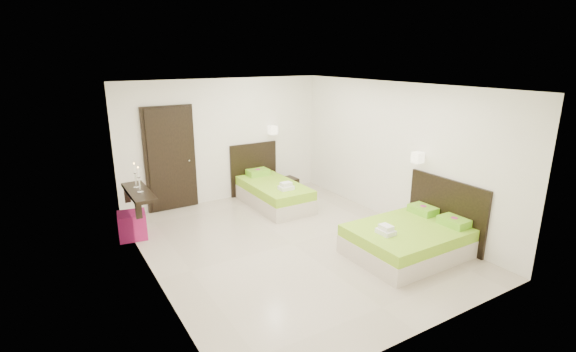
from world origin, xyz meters
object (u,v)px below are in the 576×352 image
bed_double (411,238)px  ottoman (132,225)px  nightstand (287,186)px  bed_single (272,191)px

bed_double → ottoman: 4.68m
bed_double → nightstand: size_ratio=4.19×
ottoman → bed_single: bearing=4.7°
bed_single → nightstand: (0.61, 0.38, -0.09)m
bed_single → ottoman: bed_single is taller
bed_single → bed_double: bearing=-76.2°
bed_single → nightstand: bed_single is taller
nightstand → bed_double: bearing=-90.3°
bed_double → ottoman: (-3.66, 2.92, -0.04)m
bed_single → bed_double: (0.77, -3.16, -0.02)m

